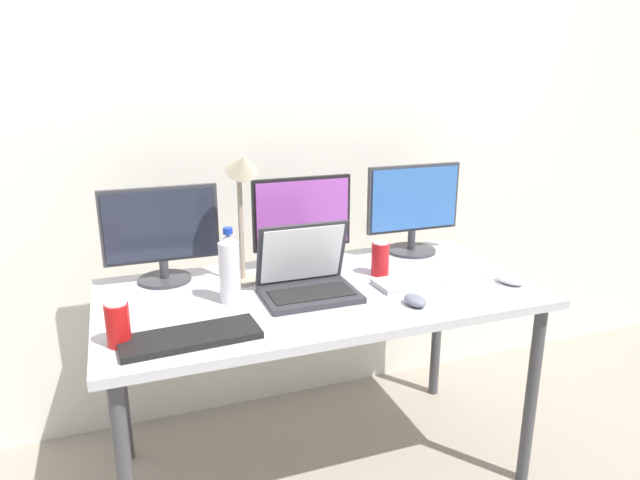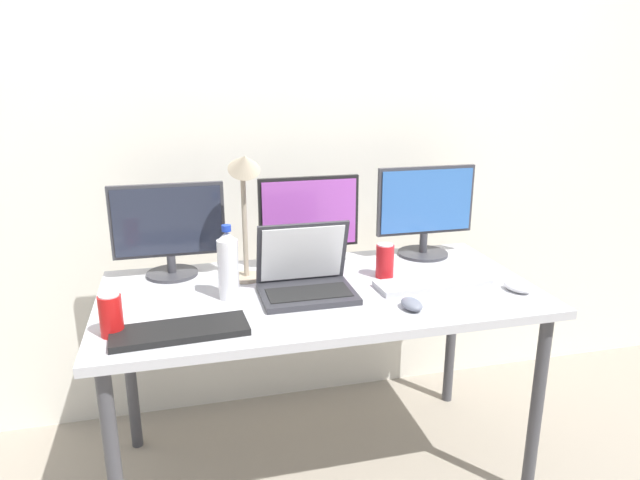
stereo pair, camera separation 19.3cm
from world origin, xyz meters
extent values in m
plane|color=gray|center=(0.00, 0.00, 0.00)|extent=(16.00, 16.00, 0.00)
cube|color=silver|center=(0.00, 0.59, 1.30)|extent=(7.00, 0.08, 2.60)
cylinder|color=#424247|center=(0.69, -0.32, 0.35)|extent=(0.04, 0.04, 0.71)
cylinder|color=#424247|center=(-0.69, 0.32, 0.35)|extent=(0.04, 0.04, 0.71)
cylinder|color=#424247|center=(0.69, 0.32, 0.35)|extent=(0.04, 0.04, 0.71)
cube|color=#B7B7BC|center=(0.00, 0.00, 0.72)|extent=(1.50, 0.76, 0.03)
cylinder|color=#38383D|center=(-0.50, 0.27, 0.75)|extent=(0.19, 0.19, 0.01)
cylinder|color=#38383D|center=(-0.50, 0.27, 0.78)|extent=(0.03, 0.03, 0.06)
cube|color=#38383D|center=(-0.50, 0.27, 0.95)|extent=(0.41, 0.02, 0.27)
cube|color=#232838|center=(-0.50, 0.26, 0.95)|extent=(0.38, 0.01, 0.25)
cylinder|color=black|center=(0.02, 0.26, 0.75)|extent=(0.18, 0.18, 0.01)
cylinder|color=black|center=(0.02, 0.26, 0.78)|extent=(0.03, 0.03, 0.06)
cube|color=black|center=(0.02, 0.26, 0.95)|extent=(0.39, 0.02, 0.28)
cube|color=#A54CB2|center=(0.02, 0.24, 0.95)|extent=(0.36, 0.01, 0.25)
cylinder|color=#38383D|center=(0.51, 0.27, 0.75)|extent=(0.21, 0.21, 0.01)
cylinder|color=#38383D|center=(0.51, 0.27, 0.79)|extent=(0.03, 0.03, 0.08)
cube|color=#38383D|center=(0.51, 0.27, 0.97)|extent=(0.41, 0.02, 0.27)
cube|color=#3366B2|center=(0.51, 0.26, 0.97)|extent=(0.38, 0.01, 0.25)
cube|color=#2D2D33|center=(-0.06, -0.05, 0.75)|extent=(0.31, 0.23, 0.02)
cube|color=black|center=(-0.06, -0.07, 0.76)|extent=(0.28, 0.13, 0.00)
cube|color=#2D2D33|center=(-0.06, 0.03, 0.87)|extent=(0.31, 0.08, 0.23)
cube|color=white|center=(-0.06, 0.02, 0.87)|extent=(0.28, 0.07, 0.20)
cube|color=black|center=(-0.48, -0.24, 0.75)|extent=(0.40, 0.17, 0.02)
cube|color=#B2B2B7|center=(0.40, -0.06, 0.75)|extent=(0.42, 0.15, 0.02)
ellipsoid|color=silver|center=(0.66, -0.18, 0.76)|extent=(0.10, 0.12, 0.03)
ellipsoid|color=slate|center=(0.24, -0.24, 0.76)|extent=(0.07, 0.10, 0.03)
cylinder|color=silver|center=(-0.31, 0.00, 0.84)|extent=(0.07, 0.07, 0.20)
cone|color=silver|center=(-0.31, 0.00, 0.96)|extent=(0.06, 0.06, 0.03)
cylinder|color=#1938B2|center=(-0.31, 0.00, 0.98)|extent=(0.03, 0.03, 0.02)
cylinder|color=red|center=(0.26, 0.06, 0.80)|extent=(0.07, 0.07, 0.12)
cylinder|color=silver|center=(0.26, 0.06, 0.86)|extent=(0.06, 0.06, 0.00)
cylinder|color=red|center=(-0.67, -0.20, 0.80)|extent=(0.07, 0.07, 0.12)
cylinder|color=silver|center=(-0.67, -0.20, 0.86)|extent=(0.06, 0.06, 0.00)
cylinder|color=tan|center=(-0.24, 0.16, 0.75)|extent=(0.11, 0.11, 0.01)
cylinder|color=tan|center=(-0.24, 0.16, 0.95)|extent=(0.02, 0.02, 0.39)
cone|color=tan|center=(-0.24, 0.10, 1.18)|extent=(0.11, 0.12, 0.11)
camera|label=1|loc=(-0.64, -1.74, 1.48)|focal=32.00mm
camera|label=2|loc=(-0.45, -1.80, 1.48)|focal=32.00mm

